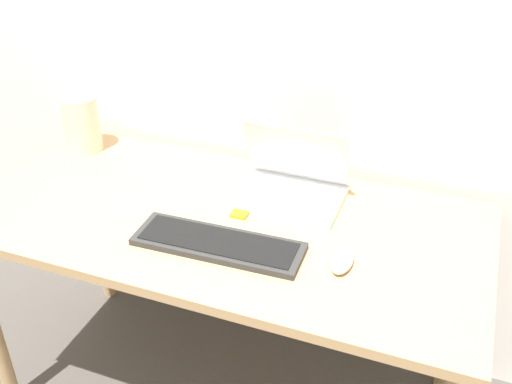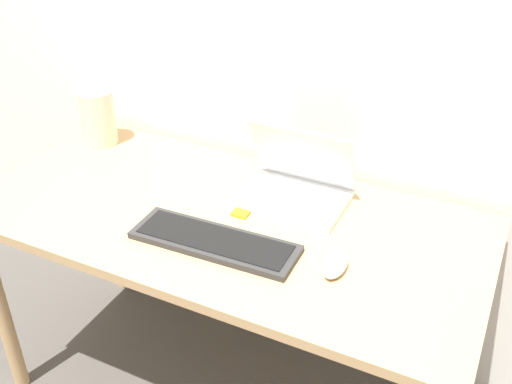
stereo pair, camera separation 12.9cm
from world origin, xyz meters
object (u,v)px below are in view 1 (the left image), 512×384
at_px(keyboard, 218,244).
at_px(mouse, 342,261).
at_px(vase, 80,113).
at_px(mp3_player, 240,213).
at_px(laptop, 292,182).

xyz_separation_m(keyboard, mouse, (0.33, 0.04, 0.00)).
xyz_separation_m(vase, mp3_player, (0.67, -0.19, -0.13)).
distance_m(laptop, vase, 0.78).
bearing_deg(keyboard, laptop, 71.73).
bearing_deg(keyboard, mp3_player, 91.30).
bearing_deg(laptop, vase, 176.95).
relative_size(laptop, mp3_player, 6.30).
bearing_deg(mouse, mp3_player, 159.35).
distance_m(mouse, vase, 1.06).
bearing_deg(laptop, mp3_player, -125.58).
relative_size(laptop, vase, 1.13).
bearing_deg(mouse, vase, 162.28).
bearing_deg(mp3_player, keyboard, -88.70).
bearing_deg(keyboard, vase, 151.77).
height_order(mouse, vase, vase).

